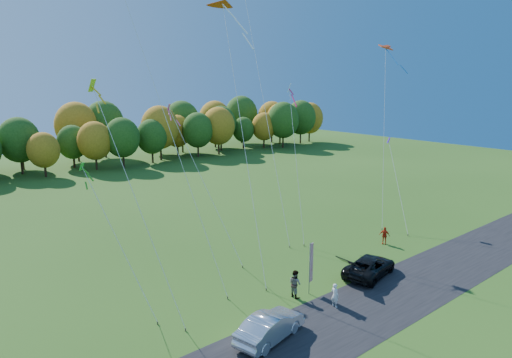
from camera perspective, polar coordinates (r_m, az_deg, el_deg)
ground at (r=32.99m, az=6.87°, el=-13.71°), size 160.00×160.00×0.00m
asphalt_strip at (r=30.70m, az=12.50°, el=-16.01°), size 90.00×6.00×0.01m
tree_line at (r=79.60m, az=-23.14°, el=0.83°), size 116.00×12.00×10.00m
black_suv at (r=35.84m, az=14.01°, el=-10.55°), size 5.60×3.43×1.45m
silver_sedan at (r=27.05m, az=1.77°, el=-17.95°), size 5.01×2.63×1.57m
person_tailgate_a at (r=30.81m, az=9.84°, el=-14.12°), size 0.42×0.60×1.60m
person_tailgate_b at (r=31.70m, az=4.90°, el=-12.89°), size 0.78×0.97×1.90m
person_east at (r=42.69m, az=15.75°, el=-6.81°), size 0.78×1.00×1.58m
feather_flag at (r=31.80m, az=6.87°, el=-10.31°), size 0.48×0.19×3.68m
kite_delta_blue at (r=31.27m, az=-11.75°, el=9.07°), size 5.00×10.16×26.29m
kite_parafoil_orange at (r=44.53m, az=0.71°, el=11.02°), size 6.46×13.96×27.21m
kite_delta_red at (r=33.94m, az=-1.67°, el=5.75°), size 3.95×9.45×21.61m
kite_parafoil_rainbow at (r=49.15m, az=15.72°, el=5.61°), size 8.78×6.32×18.55m
kite_diamond_yellow at (r=27.18m, az=-14.41°, el=-3.52°), size 3.23×5.69×14.83m
kite_diamond_green at (r=29.58m, az=-16.83°, el=-7.50°), size 2.26×6.26×9.58m
kite_diamond_white at (r=41.75m, az=5.07°, el=2.02°), size 3.28×5.61×14.54m
kite_diamond_pink at (r=37.17m, az=-6.51°, el=-0.54°), size 2.14×8.49×12.78m
kite_diamond_blue_low at (r=47.40m, az=17.30°, el=-0.72°), size 4.27×5.82×8.89m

